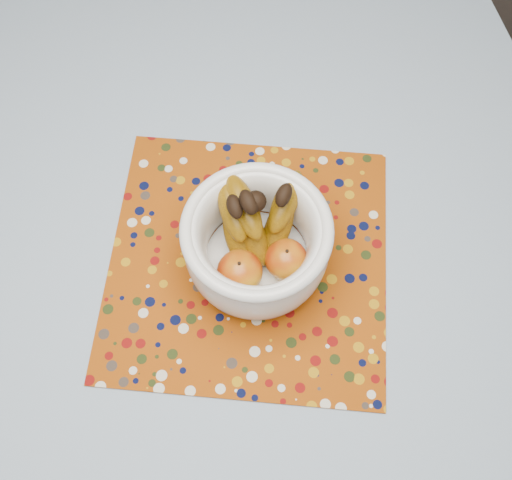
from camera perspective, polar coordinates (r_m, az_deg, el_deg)
table at (r=1.05m, az=-4.60°, el=-3.19°), size 1.20×1.20×0.75m
tablecloth at (r=0.97m, az=-4.95°, el=-1.41°), size 1.32×1.32×0.01m
placemat at (r=0.96m, az=-0.77°, el=-1.97°), size 0.55×0.55×0.00m
fruit_bowl at (r=0.89m, az=0.20°, el=0.22°), size 0.23×0.22×0.17m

